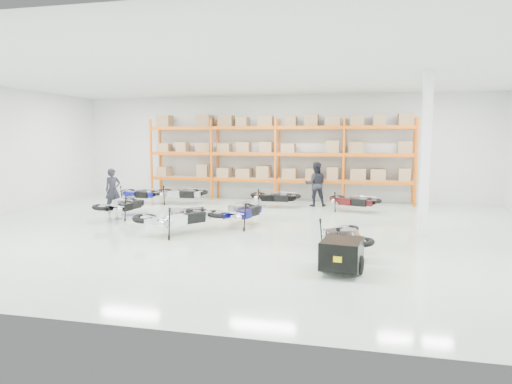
% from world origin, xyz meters
% --- Properties ---
extents(room, '(18.00, 18.00, 18.00)m').
position_xyz_m(room, '(0.00, 0.00, 2.25)').
color(room, '#B2C6B3').
rests_on(room, ground).
extents(pallet_rack, '(11.28, 0.98, 3.62)m').
position_xyz_m(pallet_rack, '(-0.00, 6.45, 2.26)').
color(pallet_rack, '#DF580B').
rests_on(pallet_rack, ground).
extents(structural_column, '(0.25, 0.25, 4.50)m').
position_xyz_m(structural_column, '(5.20, 0.50, 2.25)').
color(structural_column, white).
rests_on(structural_column, ground).
extents(moto_blue_centre, '(1.46, 2.12, 1.25)m').
position_xyz_m(moto_blue_centre, '(-0.10, 0.51, 0.59)').
color(moto_blue_centre, '#080850').
rests_on(moto_blue_centre, ground).
extents(moto_silver_left, '(2.01, 2.23, 1.31)m').
position_xyz_m(moto_silver_left, '(-1.51, -0.93, 0.62)').
color(moto_silver_left, silver).
rests_on(moto_silver_left, ground).
extents(moto_black_far_left, '(1.13, 1.92, 1.18)m').
position_xyz_m(moto_black_far_left, '(-4.33, 1.10, 0.56)').
color(moto_black_far_left, black).
rests_on(moto_black_far_left, ground).
extents(moto_touring_right, '(1.24, 1.87, 1.11)m').
position_xyz_m(moto_touring_right, '(3.16, -2.06, 0.52)').
color(moto_touring_right, black).
rests_on(moto_touring_right, ground).
extents(trailer, '(0.88, 1.64, 0.67)m').
position_xyz_m(trailer, '(3.16, -3.65, 0.39)').
color(trailer, black).
rests_on(trailer, ground).
extents(moto_back_a, '(1.88, 1.19, 1.13)m').
position_xyz_m(moto_back_a, '(-5.41, 4.35, 0.53)').
color(moto_back_a, navy).
rests_on(moto_back_a, ground).
extents(moto_back_b, '(1.90, 1.00, 1.20)m').
position_xyz_m(moto_back_b, '(-3.67, 4.61, 0.57)').
color(moto_back_b, '#A4A9AE').
rests_on(moto_back_b, ground).
extents(moto_back_c, '(1.78, 0.97, 1.12)m').
position_xyz_m(moto_back_c, '(0.23, 4.55, 0.53)').
color(moto_back_c, black).
rests_on(moto_back_c, ground).
extents(moto_back_d, '(1.91, 1.43, 1.11)m').
position_xyz_m(moto_back_d, '(3.23, 4.16, 0.52)').
color(moto_back_d, '#3D0C0F').
rests_on(moto_back_d, ground).
extents(person_left, '(0.66, 0.69, 1.58)m').
position_xyz_m(person_left, '(-5.36, 2.29, 0.79)').
color(person_left, black).
rests_on(person_left, ground).
extents(person_back, '(0.94, 0.78, 1.75)m').
position_xyz_m(person_back, '(1.77, 5.25, 0.87)').
color(person_back, black).
rests_on(person_back, ground).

